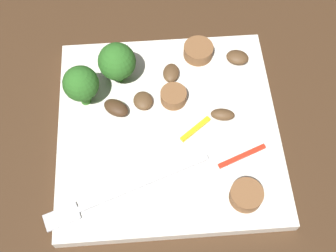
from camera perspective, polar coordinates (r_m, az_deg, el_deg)
ground_plane at (r=0.49m, az=-0.00°, el=-0.82°), size 1.40×1.40×0.00m
plate at (r=0.49m, az=-0.00°, el=-0.42°), size 0.25×0.25×0.01m
fork at (r=0.45m, az=-6.82°, el=-8.99°), size 0.17×0.07×0.00m
broccoli_floret_0 at (r=0.48m, az=-11.43°, el=5.44°), size 0.04×0.04×0.06m
broccoli_floret_1 at (r=0.49m, az=-6.76°, el=8.43°), size 0.04×0.04×0.06m
sausage_slice_0 at (r=0.49m, az=0.74°, el=3.95°), size 0.04×0.04×0.01m
sausage_slice_1 at (r=0.53m, az=4.02°, el=9.87°), size 0.04×0.04×0.02m
sausage_slice_2 at (r=0.45m, az=10.30°, el=-9.00°), size 0.04×0.04×0.02m
mushroom_0 at (r=0.53m, az=9.16°, el=8.95°), size 0.03×0.03×0.01m
mushroom_1 at (r=0.49m, az=7.24°, el=1.51°), size 0.03×0.02×0.01m
mushroom_2 at (r=0.49m, az=-3.31°, el=3.36°), size 0.03×0.03×0.01m
mushroom_3 at (r=0.49m, az=-6.87°, el=2.40°), size 0.04×0.03×0.01m
mushroom_4 at (r=0.51m, az=0.40°, el=7.03°), size 0.02×0.03×0.01m
pepper_strip_0 at (r=0.47m, az=9.76°, el=-3.94°), size 0.05×0.03×0.00m
pepper_strip_1 at (r=0.48m, az=3.64°, el=-0.40°), size 0.04×0.03×0.00m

